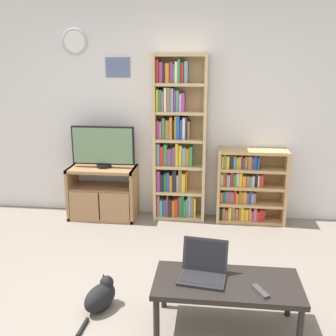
{
  "coord_description": "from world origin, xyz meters",
  "views": [
    {
      "loc": [
        0.58,
        -2.41,
        1.91
      ],
      "look_at": [
        0.15,
        1.28,
        0.89
      ],
      "focal_mm": 42.0,
      "sensor_mm": 36.0,
      "label": 1
    }
  ],
  "objects_px": {
    "cat": "(101,296)",
    "coffee_table": "(227,287)",
    "bookshelf_short": "(246,187)",
    "laptop": "(203,268)",
    "tv_stand": "(103,193)",
    "bookshelf_tall": "(177,143)",
    "television": "(103,147)",
    "remote_near_laptop": "(260,291)"
  },
  "relations": [
    {
      "from": "laptop",
      "to": "remote_near_laptop",
      "type": "xyz_separation_m",
      "value": [
        0.39,
        -0.16,
        -0.05
      ]
    },
    {
      "from": "bookshelf_short",
      "to": "bookshelf_tall",
      "type": "bearing_deg",
      "value": 179.06
    },
    {
      "from": "tv_stand",
      "to": "bookshelf_tall",
      "type": "xyz_separation_m",
      "value": [
        0.91,
        0.12,
        0.63
      ]
    },
    {
      "from": "coffee_table",
      "to": "laptop",
      "type": "height_order",
      "value": "laptop"
    },
    {
      "from": "tv_stand",
      "to": "remote_near_laptop",
      "type": "height_order",
      "value": "tv_stand"
    },
    {
      "from": "tv_stand",
      "to": "bookshelf_short",
      "type": "distance_m",
      "value": 1.76
    },
    {
      "from": "laptop",
      "to": "cat",
      "type": "height_order",
      "value": "laptop"
    },
    {
      "from": "television",
      "to": "remote_near_laptop",
      "type": "height_order",
      "value": "television"
    },
    {
      "from": "bookshelf_tall",
      "to": "bookshelf_short",
      "type": "height_order",
      "value": "bookshelf_tall"
    },
    {
      "from": "television",
      "to": "bookshelf_short",
      "type": "height_order",
      "value": "television"
    },
    {
      "from": "bookshelf_tall",
      "to": "coffee_table",
      "type": "relative_size",
      "value": 1.89
    },
    {
      "from": "bookshelf_tall",
      "to": "laptop",
      "type": "xyz_separation_m",
      "value": [
        0.39,
        -2.04,
        -0.5
      ]
    },
    {
      "from": "bookshelf_short",
      "to": "coffee_table",
      "type": "relative_size",
      "value": 0.85
    },
    {
      "from": "coffee_table",
      "to": "cat",
      "type": "height_order",
      "value": "coffee_table"
    },
    {
      "from": "bookshelf_tall",
      "to": "television",
      "type": "bearing_deg",
      "value": -174.49
    },
    {
      "from": "cat",
      "to": "coffee_table",
      "type": "bearing_deg",
      "value": 17.88
    },
    {
      "from": "television",
      "to": "cat",
      "type": "bearing_deg",
      "value": -75.81
    },
    {
      "from": "bookshelf_tall",
      "to": "remote_near_laptop",
      "type": "bearing_deg",
      "value": -70.48
    },
    {
      "from": "remote_near_laptop",
      "to": "cat",
      "type": "relative_size",
      "value": 0.31
    },
    {
      "from": "bookshelf_short",
      "to": "tv_stand",
      "type": "bearing_deg",
      "value": -176.59
    },
    {
      "from": "laptop",
      "to": "bookshelf_tall",
      "type": "bearing_deg",
      "value": 108.3
    },
    {
      "from": "bookshelf_tall",
      "to": "bookshelf_short",
      "type": "xyz_separation_m",
      "value": [
        0.85,
        -0.01,
        -0.52
      ]
    },
    {
      "from": "bookshelf_short",
      "to": "laptop",
      "type": "distance_m",
      "value": 2.07
    },
    {
      "from": "remote_near_laptop",
      "to": "coffee_table",
      "type": "bearing_deg",
      "value": 124.79
    },
    {
      "from": "tv_stand",
      "to": "cat",
      "type": "xyz_separation_m",
      "value": [
        0.49,
        -1.84,
        -0.21
      ]
    },
    {
      "from": "bookshelf_tall",
      "to": "cat",
      "type": "height_order",
      "value": "bookshelf_tall"
    },
    {
      "from": "coffee_table",
      "to": "remote_near_laptop",
      "type": "relative_size",
      "value": 6.47
    },
    {
      "from": "laptop",
      "to": "remote_near_laptop",
      "type": "relative_size",
      "value": 2.26
    },
    {
      "from": "laptop",
      "to": "television",
      "type": "bearing_deg",
      "value": 130.68
    },
    {
      "from": "tv_stand",
      "to": "bookshelf_tall",
      "type": "bearing_deg",
      "value": 7.43
    },
    {
      "from": "tv_stand",
      "to": "television",
      "type": "relative_size",
      "value": 1.08
    },
    {
      "from": "bookshelf_short",
      "to": "laptop",
      "type": "height_order",
      "value": "bookshelf_short"
    },
    {
      "from": "bookshelf_tall",
      "to": "remote_near_laptop",
      "type": "distance_m",
      "value": 2.4
    },
    {
      "from": "television",
      "to": "remote_near_laptop",
      "type": "relative_size",
      "value": 4.72
    },
    {
      "from": "television",
      "to": "coffee_table",
      "type": "height_order",
      "value": "television"
    },
    {
      "from": "bookshelf_tall",
      "to": "cat",
      "type": "relative_size",
      "value": 3.74
    },
    {
      "from": "tv_stand",
      "to": "television",
      "type": "distance_m",
      "value": 0.58
    },
    {
      "from": "bookshelf_short",
      "to": "remote_near_laptop",
      "type": "distance_m",
      "value": 2.19
    },
    {
      "from": "remote_near_laptop",
      "to": "tv_stand",
      "type": "bearing_deg",
      "value": 101.5
    },
    {
      "from": "bookshelf_tall",
      "to": "remote_near_laptop",
      "type": "xyz_separation_m",
      "value": [
        0.78,
        -2.2,
        -0.56
      ]
    },
    {
      "from": "cat",
      "to": "laptop",
      "type": "bearing_deg",
      "value": 19.68
    },
    {
      "from": "bookshelf_short",
      "to": "cat",
      "type": "xyz_separation_m",
      "value": [
        -1.26,
        -1.94,
        -0.32
      ]
    }
  ]
}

